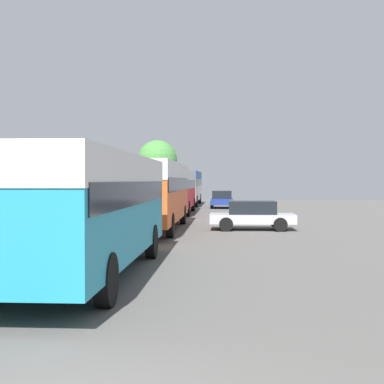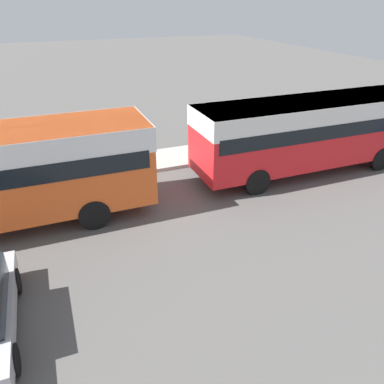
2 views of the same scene
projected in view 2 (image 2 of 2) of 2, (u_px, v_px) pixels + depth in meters
The scene contains 3 objects.
bus_third_in_line at pixel (310, 126), 15.12m from camera, with size 2.51×9.72×3.00m.
pedestrian_near_curb at pixel (33, 155), 14.71m from camera, with size 0.42×0.42×1.80m.
pedestrian_walking_away at pixel (276, 124), 18.25m from camera, with size 0.36×0.36×1.80m.
Camera 2 is at (9.91, 23.13, 6.61)m, focal length 35.00 mm.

